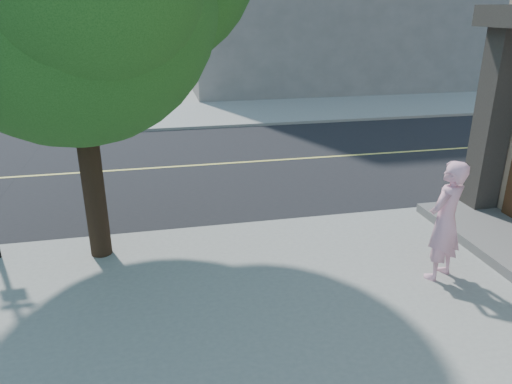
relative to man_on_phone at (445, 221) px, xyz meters
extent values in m
plane|color=black|center=(-7.32, 2.80, -1.14)|extent=(140.00, 140.00, 0.00)
cube|color=black|center=(-7.32, 7.30, -1.13)|extent=(140.00, 9.00, 0.01)
cube|color=gray|center=(6.18, 24.30, -1.08)|extent=(29.00, 25.00, 0.12)
cube|color=slate|center=(1.88, 0.60, -0.93)|extent=(1.60, 4.00, 0.18)
cube|color=#35302B|center=(2.38, 2.30, 1.08)|extent=(0.55, 0.55, 4.20)
imported|color=#F3A7C1|center=(0.00, 0.00, 0.00)|extent=(0.89, 0.78, 2.04)
cylinder|color=black|center=(-5.62, 2.03, 0.87)|extent=(0.38, 0.38, 3.79)
camera|label=1|loc=(-4.48, -6.26, 3.23)|focal=33.63mm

